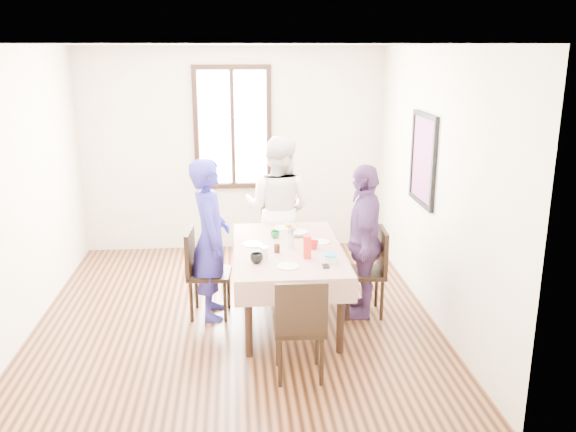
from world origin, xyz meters
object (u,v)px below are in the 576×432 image
object	(u,v)px
person_right	(363,241)
chair_left	(210,273)
dining_table	(288,284)
chair_near	(299,326)
person_far	(279,210)
chair_right	(363,272)
person_left	(210,239)
chair_far	(279,242)

from	to	relation	value
person_right	chair_left	bearing A→B (deg)	-81.93
dining_table	chair_left	xyz separation A→B (m)	(-0.79, 0.15, 0.08)
chair_near	person_far	world-z (taller)	person_far
chair_right	person_far	bearing A→B (deg)	40.59
chair_left	person_left	bearing A→B (deg)	95.30
chair_far	person_far	xyz separation A→B (m)	(0.00, -0.02, 0.40)
person_left	person_right	size ratio (longest dim) A/B	1.04
dining_table	chair_far	bearing A→B (deg)	90.00
person_far	person_right	world-z (taller)	person_far
chair_left	person_right	size ratio (longest dim) A/B	0.58
person_left	chair_near	bearing A→B (deg)	-151.85
person_left	person_right	distance (m)	1.53
chair_left	person_far	world-z (taller)	person_far
dining_table	person_left	world-z (taller)	person_left
chair_left	chair_near	size ratio (longest dim) A/B	1.00
person_left	person_far	xyz separation A→B (m)	(0.76, 0.95, 0.03)
person_far	chair_far	bearing A→B (deg)	-65.11
chair_far	person_left	xyz separation A→B (m)	(-0.76, -0.97, 0.36)
chair_near	person_left	world-z (taller)	person_left
chair_right	person_left	distance (m)	1.59
dining_table	chair_right	size ratio (longest dim) A/B	1.79
chair_right	dining_table	bearing A→B (deg)	97.52
person_left	person_far	world-z (taller)	person_far
chair_right	person_far	xyz separation A→B (m)	(-0.79, 1.05, 0.40)
chair_left	person_left	world-z (taller)	person_left
chair_far	person_right	distance (m)	1.36
chair_far	person_right	bearing A→B (deg)	125.93
chair_left	chair_right	size ratio (longest dim) A/B	1.00
chair_left	chair_far	distance (m)	1.25
person_left	chair_left	bearing A→B (deg)	87.20
chair_near	person_left	xyz separation A→B (m)	(-0.76, 1.27, 0.36)
dining_table	chair_far	distance (m)	1.12
chair_right	chair_near	world-z (taller)	same
person_right	dining_table	bearing A→B (deg)	-74.35
chair_right	person_right	xyz separation A→B (m)	(-0.02, 0.00, 0.34)
person_right	person_far	bearing A→B (deg)	-132.12
dining_table	chair_right	world-z (taller)	chair_right
chair_right	chair_far	xyz separation A→B (m)	(-0.79, 1.07, 0.00)
dining_table	person_right	xyz separation A→B (m)	(0.76, 0.05, 0.42)
chair_far	chair_near	size ratio (longest dim) A/B	1.00
chair_right	person_left	size ratio (longest dim) A/B	0.56
chair_far	person_left	world-z (taller)	person_left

